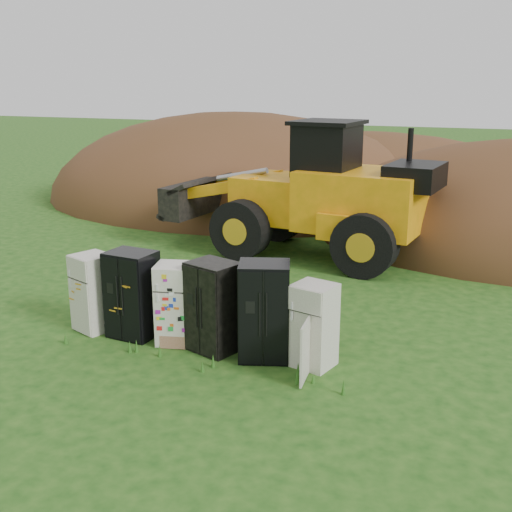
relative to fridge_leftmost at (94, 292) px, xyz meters
The scene contains 10 objects.
ground 2.56m from the fridge_leftmost, ahead, with size 120.00×120.00×0.00m, color #184512.
fridge_leftmost is the anchor object (origin of this frame).
fridge_black_side 0.93m from the fridge_leftmost, ahead, with size 0.92×0.73×1.77m, color black, non-canonical shape.
fridge_sticker 1.90m from the fridge_leftmost, ahead, with size 0.72×0.67×1.62m, color silver, non-canonical shape.
fridge_dark_mid 2.75m from the fridge_leftmost, ahead, with size 0.90×0.73×1.76m, color black, non-canonical shape.
fridge_black_right 3.78m from the fridge_leftmost, ahead, with size 0.92×0.77×1.85m, color black, non-canonical shape.
fridge_open_door 4.73m from the fridge_leftmost, ahead, with size 0.71×0.65×1.56m, color silver, non-canonical shape.
wheel_loader 7.63m from the fridge_leftmost, 74.81° to the left, with size 8.13×3.30×3.94m, color #FD9E10, non-canonical shape.
dirt_mound_left 14.68m from the fridge_leftmost, 101.35° to the left, with size 16.69×12.52×7.46m, color #4F3119.
dirt_mound_back 17.45m from the fridge_leftmost, 83.40° to the left, with size 17.26×11.50×5.65m, color #4F3119.
Camera 1 is at (5.24, -10.46, 5.10)m, focal length 45.00 mm.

